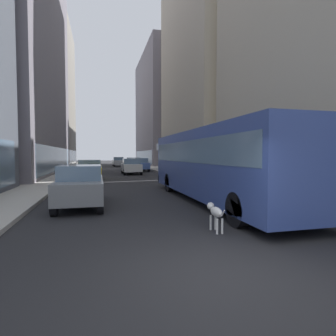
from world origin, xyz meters
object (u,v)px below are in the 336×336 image
(transit_bus, at_px, (215,161))
(car_yellow_taxi, at_px, (90,170))
(car_grey_wagon, at_px, (81,185))
(pedestrian_with_handbag, at_px, (316,181))
(car_silver_sedan, at_px, (118,162))
(car_white_van, at_px, (131,166))
(car_blue_hatchback, at_px, (140,164))
(dalmatian_dog, at_px, (215,212))
(car_black_suv, at_px, (133,163))

(transit_bus, bearing_deg, car_yellow_taxi, 114.83)
(car_grey_wagon, distance_m, pedestrian_with_handbag, 9.32)
(car_silver_sedan, relative_size, car_white_van, 1.18)
(car_yellow_taxi, height_order, pedestrian_with_handbag, pedestrian_with_handbag)
(car_blue_hatchback, bearing_deg, dalmatian_dog, -94.02)
(transit_bus, distance_m, car_grey_wagon, 5.69)
(car_black_suv, bearing_deg, car_white_van, -98.21)
(car_silver_sedan, bearing_deg, car_grey_wagon, -96.16)
(dalmatian_dog, relative_size, pedestrian_with_handbag, 0.57)
(car_blue_hatchback, height_order, pedestrian_with_handbag, pedestrian_with_handbag)
(transit_bus, distance_m, car_black_suv, 28.81)
(transit_bus, distance_m, car_white_van, 17.80)
(car_silver_sedan, bearing_deg, car_blue_hatchback, -83.82)
(car_white_van, bearing_deg, transit_bus, -84.84)
(transit_bus, distance_m, car_blue_hatchback, 22.71)
(car_blue_hatchback, bearing_deg, car_black_suv, 90.00)
(pedestrian_with_handbag, bearing_deg, car_yellow_taxi, 122.47)
(car_black_suv, xyz_separation_m, dalmatian_dog, (-1.90, -33.16, -0.31))
(car_blue_hatchback, distance_m, car_grey_wagon, 23.01)
(car_silver_sedan, bearing_deg, car_white_van, -90.00)
(car_yellow_taxi, bearing_deg, transit_bus, -65.17)
(transit_bus, relative_size, pedestrian_with_handbag, 6.82)
(car_yellow_taxi, bearing_deg, car_black_suv, 71.45)
(car_blue_hatchback, height_order, car_white_van, same)
(car_black_suv, relative_size, pedestrian_with_handbag, 2.31)
(car_yellow_taxi, height_order, car_white_van, same)
(car_blue_hatchback, height_order, car_black_suv, same)
(car_yellow_taxi, xyz_separation_m, car_black_suv, (5.60, 16.69, -0.00))
(car_white_van, bearing_deg, car_black_suv, 81.79)
(car_silver_sedan, height_order, car_black_suv, same)
(car_blue_hatchback, bearing_deg, transit_bus, -90.00)
(car_yellow_taxi, bearing_deg, dalmatian_dog, -77.35)
(dalmatian_dog, xyz_separation_m, pedestrian_with_handbag, (5.30, 2.32, 0.50))
(car_black_suv, bearing_deg, pedestrian_with_handbag, -83.71)
(car_white_van, height_order, pedestrian_with_handbag, pedestrian_with_handbag)
(car_blue_hatchback, relative_size, dalmatian_dog, 4.45)
(dalmatian_dog, bearing_deg, car_white_van, 89.21)
(car_grey_wagon, relative_size, car_white_van, 1.14)
(car_grey_wagon, distance_m, car_white_van, 17.78)
(car_blue_hatchback, height_order, car_silver_sedan, same)
(transit_bus, xyz_separation_m, car_grey_wagon, (-5.60, 0.38, -0.96))
(transit_bus, relative_size, dalmatian_dog, 11.98)
(car_white_van, bearing_deg, car_blue_hatchback, 72.22)
(transit_bus, bearing_deg, car_black_suv, 90.00)
(transit_bus, xyz_separation_m, dalmatian_dog, (-1.90, -4.37, -1.26))
(car_silver_sedan, xyz_separation_m, pedestrian_with_handbag, (5.00, -39.51, 0.19))
(car_black_suv, xyz_separation_m, pedestrian_with_handbag, (3.40, -30.84, 0.19))
(car_grey_wagon, bearing_deg, car_white_van, 77.00)
(transit_bus, distance_m, dalmatian_dog, 4.93)
(car_blue_hatchback, height_order, car_yellow_taxi, same)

